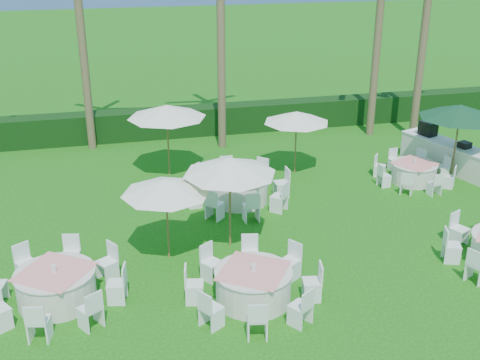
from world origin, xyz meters
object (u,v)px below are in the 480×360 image
at_px(banquet_table_b, 253,284).
at_px(umbrella_c, 167,111).
at_px(buffet_table, 452,156).
at_px(banquet_table_a, 56,286).
at_px(banquet_table_f, 414,172).
at_px(umbrella_a, 166,186).
at_px(umbrella_b, 230,166).
at_px(banquet_table_e, 239,189).
at_px(umbrella_green, 460,111).
at_px(umbrella_d, 297,117).

distance_m(banquet_table_b, umbrella_c, 8.80).
bearing_deg(buffet_table, banquet_table_a, -158.15).
distance_m(banquet_table_f, umbrella_a, 9.80).
height_order(umbrella_a, umbrella_b, umbrella_b).
bearing_deg(umbrella_a, banquet_table_e, 49.49).
xyz_separation_m(banquet_table_b, banquet_table_e, (0.97, 5.64, 0.02)).
height_order(umbrella_c, umbrella_green, umbrella_green).
distance_m(umbrella_b, buffet_table, 10.14).
relative_size(banquet_table_b, buffet_table, 0.74).
xyz_separation_m(banquet_table_b, umbrella_b, (0.05, 2.77, 1.98)).
distance_m(umbrella_green, buffet_table, 2.10).
xyz_separation_m(banquet_table_b, buffet_table, (9.26, 6.56, 0.11)).
xyz_separation_m(banquet_table_f, umbrella_d, (-3.79, 1.83, 1.74)).
xyz_separation_m(banquet_table_a, buffet_table, (13.83, 5.55, 0.10)).
height_order(umbrella_b, umbrella_c, umbrella_b).
bearing_deg(umbrella_c, umbrella_b, -80.27).
height_order(banquet_table_f, umbrella_green, umbrella_green).
xyz_separation_m(banquet_table_b, umbrella_green, (8.86, 5.84, 2.04)).
bearing_deg(banquet_table_f, umbrella_green, 0.44).
bearing_deg(umbrella_d, buffet_table, -10.90).
relative_size(umbrella_c, umbrella_green, 0.99).
bearing_deg(umbrella_green, umbrella_a, -162.49).
bearing_deg(banquet_table_b, umbrella_c, 96.27).
distance_m(umbrella_b, umbrella_green, 9.33).
relative_size(banquet_table_f, umbrella_d, 1.17).
height_order(banquet_table_b, umbrella_b, umbrella_b).
distance_m(banquet_table_e, umbrella_a, 4.44).
bearing_deg(umbrella_green, umbrella_c, 164.62).
distance_m(banquet_table_b, buffet_table, 11.35).
bearing_deg(umbrella_c, umbrella_d, -10.96).
distance_m(umbrella_b, umbrella_d, 6.03).
height_order(umbrella_a, umbrella_green, umbrella_green).
distance_m(banquet_table_f, umbrella_b, 8.17).
distance_m(banquet_table_a, banquet_table_f, 12.85).
bearing_deg(umbrella_a, buffet_table, 20.30).
relative_size(umbrella_b, buffet_table, 0.60).
height_order(banquet_table_f, umbrella_d, umbrella_d).
height_order(banquet_table_e, umbrella_d, umbrella_d).
height_order(umbrella_c, umbrella_d, umbrella_c).
relative_size(banquet_table_b, umbrella_green, 1.16).
xyz_separation_m(umbrella_a, buffet_table, (10.97, 4.06, -1.56)).
height_order(banquet_table_f, umbrella_b, umbrella_b).
xyz_separation_m(banquet_table_f, umbrella_c, (-8.29, 2.71, 2.01)).
distance_m(banquet_table_a, umbrella_d, 10.63).
bearing_deg(umbrella_c, banquet_table_e, -56.62).
xyz_separation_m(umbrella_green, buffet_table, (0.40, 0.73, -1.93)).
relative_size(banquet_table_e, banquet_table_f, 1.22).
height_order(banquet_table_b, buffet_table, buffet_table).
xyz_separation_m(banquet_table_b, banquet_table_f, (7.35, 5.82, -0.06)).
relative_size(umbrella_a, umbrella_green, 0.84).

